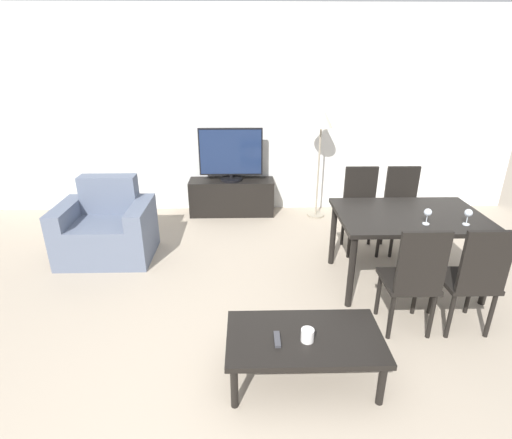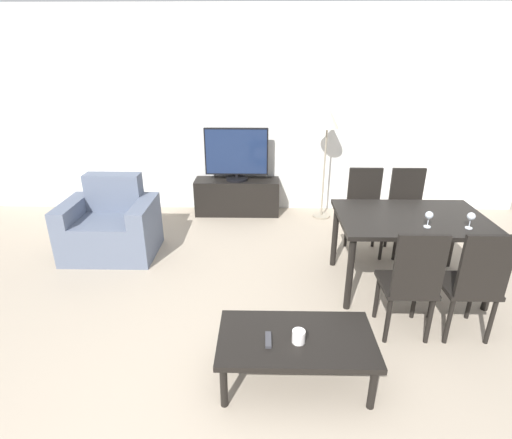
# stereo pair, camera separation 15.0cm
# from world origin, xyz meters

# --- Properties ---
(wall_back) EXTENTS (7.69, 0.06, 2.70)m
(wall_back) POSITION_xyz_m (0.00, 4.02, 1.35)
(wall_back) COLOR white
(wall_back) RESTS_ON ground_plane
(armchair) EXTENTS (0.98, 0.73, 0.87)m
(armchair) POSITION_xyz_m (-1.48, 2.53, 0.31)
(armchair) COLOR slate
(armchair) RESTS_ON ground_plane
(tv_stand) EXTENTS (1.17, 0.36, 0.50)m
(tv_stand) POSITION_xyz_m (-0.14, 3.77, 0.25)
(tv_stand) COLOR black
(tv_stand) RESTS_ON ground_plane
(tv) EXTENTS (0.86, 0.30, 0.71)m
(tv) POSITION_xyz_m (-0.14, 3.76, 0.85)
(tv) COLOR black
(tv) RESTS_ON tv_stand
(coffee_table) EXTENTS (1.06, 0.58, 0.36)m
(coffee_table) POSITION_xyz_m (0.46, 0.64, 0.32)
(coffee_table) COLOR black
(coffee_table) RESTS_ON ground_plane
(dining_table) EXTENTS (1.35, 0.91, 0.73)m
(dining_table) POSITION_xyz_m (1.60, 1.89, 0.65)
(dining_table) COLOR black
(dining_table) RESTS_ON ground_plane
(dining_chair_near) EXTENTS (0.40, 0.40, 0.95)m
(dining_chair_near) POSITION_xyz_m (1.37, 1.12, 0.52)
(dining_chair_near) COLOR black
(dining_chair_near) RESTS_ON ground_plane
(dining_chair_far) EXTENTS (0.40, 0.40, 0.95)m
(dining_chair_far) POSITION_xyz_m (1.84, 2.66, 0.52)
(dining_chair_far) COLOR black
(dining_chair_far) RESTS_ON ground_plane
(dining_chair_near_right) EXTENTS (0.40, 0.40, 0.95)m
(dining_chair_near_right) POSITION_xyz_m (1.84, 1.12, 0.52)
(dining_chair_near_right) COLOR black
(dining_chair_near_right) RESTS_ON ground_plane
(dining_chair_far_left) EXTENTS (0.40, 0.40, 0.95)m
(dining_chair_far_left) POSITION_xyz_m (1.37, 2.66, 0.52)
(dining_chair_far_left) COLOR black
(dining_chair_far_left) RESTS_ON ground_plane
(floor_lamp) EXTENTS (0.29, 0.29, 1.50)m
(floor_lamp) POSITION_xyz_m (1.04, 3.66, 1.27)
(floor_lamp) COLOR gray
(floor_lamp) RESTS_ON ground_plane
(remote_primary) EXTENTS (0.04, 0.15, 0.02)m
(remote_primary) POSITION_xyz_m (0.27, 0.60, 0.37)
(remote_primary) COLOR #38383D
(remote_primary) RESTS_ON coffee_table
(cup_white_near) EXTENTS (0.09, 0.09, 0.09)m
(cup_white_near) POSITION_xyz_m (0.47, 0.59, 0.41)
(cup_white_near) COLOR white
(cup_white_near) RESTS_ON coffee_table
(wine_glass_left) EXTENTS (0.07, 0.07, 0.15)m
(wine_glass_left) POSITION_xyz_m (1.65, 1.65, 0.84)
(wine_glass_left) COLOR silver
(wine_glass_left) RESTS_ON dining_table
(wine_glass_center) EXTENTS (0.07, 0.07, 0.15)m
(wine_glass_center) POSITION_xyz_m (2.00, 1.63, 0.84)
(wine_glass_center) COLOR silver
(wine_glass_center) RESTS_ON dining_table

